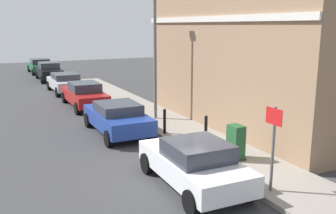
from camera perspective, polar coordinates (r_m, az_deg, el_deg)
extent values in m
plane|color=#38383A|center=(11.91, 2.60, -9.82)|extent=(80.00, 80.00, 0.00)
cube|color=gray|center=(17.85, -1.10, -1.99)|extent=(2.38, 30.00, 0.15)
cube|color=#937256|center=(18.04, 15.94, 9.77)|extent=(7.02, 11.46, 7.66)
cube|color=silver|center=(15.86, 6.32, 13.21)|extent=(0.12, 11.46, 0.24)
cube|color=silver|center=(10.71, 3.89, -8.93)|extent=(1.88, 4.04, 0.58)
cube|color=#2D333D|center=(10.36, 4.51, -6.64)|extent=(1.60, 1.74, 0.50)
cylinder|color=black|center=(11.71, -3.22, -8.55)|extent=(0.24, 0.65, 0.64)
cylinder|color=black|center=(12.38, 4.04, -7.38)|extent=(0.24, 0.65, 0.64)
cylinder|color=black|center=(9.30, 3.63, -14.32)|extent=(0.24, 0.65, 0.64)
cylinder|color=black|center=(10.14, 12.16, -12.25)|extent=(0.24, 0.65, 0.64)
cube|color=navy|center=(15.90, -7.74, -1.83)|extent=(1.87, 4.24, 0.62)
cube|color=#2D333D|center=(15.69, -7.67, -0.14)|extent=(1.63, 1.93, 0.42)
cylinder|color=black|center=(17.21, -12.11, -1.97)|extent=(0.22, 0.64, 0.64)
cylinder|color=black|center=(17.69, -6.64, -1.39)|extent=(0.22, 0.64, 0.64)
cylinder|color=black|center=(14.30, -9.03, -4.78)|extent=(0.22, 0.64, 0.64)
cylinder|color=black|center=(14.87, -2.60, -3.97)|extent=(0.22, 0.64, 0.64)
cube|color=maroon|center=(21.46, -12.62, 1.63)|extent=(1.70, 4.49, 0.59)
cube|color=#2D333D|center=(21.27, -12.62, 2.99)|extent=(1.49, 1.91, 0.51)
cylinder|color=black|center=(22.98, -15.54, 1.42)|extent=(0.22, 0.64, 0.64)
cylinder|color=black|center=(23.32, -11.70, 1.77)|extent=(0.22, 0.64, 0.64)
cylinder|color=black|center=(19.73, -13.63, -0.22)|extent=(0.22, 0.64, 0.64)
cylinder|color=black|center=(20.13, -9.22, 0.21)|extent=(0.22, 0.64, 0.64)
cube|color=#B7B7BC|center=(26.52, -15.39, 3.49)|extent=(1.82, 4.18, 0.60)
cube|color=#2D333D|center=(26.41, -15.43, 4.52)|extent=(1.59, 2.12, 0.42)
cylinder|color=black|center=(27.91, -17.69, 3.15)|extent=(0.23, 0.64, 0.64)
cylinder|color=black|center=(28.22, -14.33, 3.45)|extent=(0.23, 0.64, 0.64)
cylinder|color=black|center=(24.93, -16.51, 2.19)|extent=(0.23, 0.64, 0.64)
cylinder|color=black|center=(25.28, -12.77, 2.53)|extent=(0.23, 0.64, 0.64)
cube|color=black|center=(32.75, -17.67, 5.04)|extent=(1.74, 4.40, 0.69)
cube|color=#2D333D|center=(32.71, -17.75, 6.06)|extent=(1.51, 1.99, 0.53)
cylinder|color=black|center=(34.31, -19.35, 4.65)|extent=(0.23, 0.64, 0.64)
cylinder|color=black|center=(34.52, -16.73, 4.87)|extent=(0.23, 0.64, 0.64)
cylinder|color=black|center=(31.09, -18.64, 3.97)|extent=(0.23, 0.64, 0.64)
cylinder|color=black|center=(31.31, -15.76, 4.21)|extent=(0.23, 0.64, 0.64)
cube|color=#195933|center=(38.16, -18.94, 5.81)|extent=(1.81, 4.34, 0.55)
cube|color=#2D333D|center=(38.02, -18.98, 6.59)|extent=(1.59, 2.11, 0.54)
cylinder|color=black|center=(39.69, -20.46, 5.52)|extent=(0.22, 0.64, 0.64)
cylinder|color=black|center=(39.90, -18.02, 5.73)|extent=(0.22, 0.64, 0.64)
cylinder|color=black|center=(36.49, -19.88, 5.03)|extent=(0.22, 0.64, 0.64)
cylinder|color=black|center=(36.72, -17.24, 5.26)|extent=(0.22, 0.64, 0.64)
cube|color=#1E4C28|center=(12.56, 10.30, -5.31)|extent=(0.40, 0.55, 1.15)
cube|color=#333333|center=(12.73, 10.21, -7.61)|extent=(0.46, 0.61, 0.08)
cylinder|color=black|center=(14.22, 5.79, -3.50)|extent=(0.12, 0.12, 0.95)
sphere|color=black|center=(14.10, 5.83, -1.56)|extent=(0.14, 0.14, 0.14)
cylinder|color=black|center=(15.26, -0.52, -2.34)|extent=(0.12, 0.12, 0.95)
sphere|color=black|center=(15.15, -0.52, -0.52)|extent=(0.14, 0.14, 0.14)
cylinder|color=#59595B|center=(10.25, 15.71, -6.27)|extent=(0.08, 0.08, 2.30)
cube|color=white|center=(9.99, 15.93, -1.39)|extent=(0.03, 0.56, 0.40)
cube|color=red|center=(9.98, 15.86, -1.40)|extent=(0.01, 0.60, 0.44)
cylinder|color=#59595B|center=(17.44, -1.97, 7.09)|extent=(0.14, 0.14, 5.50)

